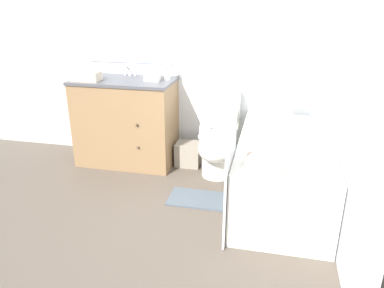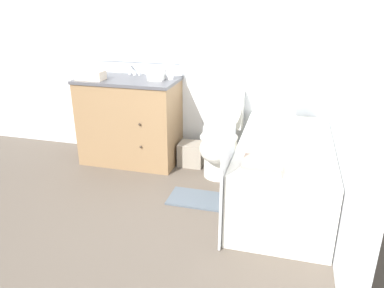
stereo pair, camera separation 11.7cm
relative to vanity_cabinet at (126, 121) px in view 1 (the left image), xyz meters
The scene contains 14 objects.
ground_plane 1.68m from the vanity_cabinet, 63.14° to the right, with size 14.00×14.00×0.00m, color brown.
wall_back 1.12m from the vanity_cabinet, 21.67° to the left, with size 8.00×0.06×2.50m.
wall_right 2.22m from the vanity_cabinet, 16.52° to the right, with size 0.05×2.70×2.50m.
vanity_cabinet is the anchor object (origin of this frame).
sink_faucet 0.50m from the vanity_cabinet, 90.00° to the left, with size 0.14×0.12×0.12m.
toilet 0.98m from the vanity_cabinet, ahead, with size 0.36×0.67×0.88m.
bathtub 1.67m from the vanity_cabinet, 17.19° to the right, with size 0.73×1.51×0.56m.
shower_curtain 1.68m from the vanity_cabinet, 40.67° to the right, with size 0.02×0.50×1.95m.
wastebasket 0.73m from the vanity_cabinet, ahead, with size 0.25×0.22×0.24m.
tissue_box 0.57m from the vanity_cabinet, ahead, with size 0.15×0.14×0.12m.
soap_dispenser 0.67m from the vanity_cabinet, 10.13° to the left, with size 0.06×0.06×0.18m.
hand_towel_folded 0.60m from the vanity_cabinet, 156.54° to the right, with size 0.27×0.15×0.09m.
bath_towel_folded 1.81m from the vanity_cabinet, 36.51° to the right, with size 0.26×0.23×0.06m.
bath_mat 1.20m from the vanity_cabinet, 35.29° to the right, with size 0.53×0.31×0.02m.
Camera 1 is at (0.74, -1.99, 1.66)m, focal length 35.00 mm.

